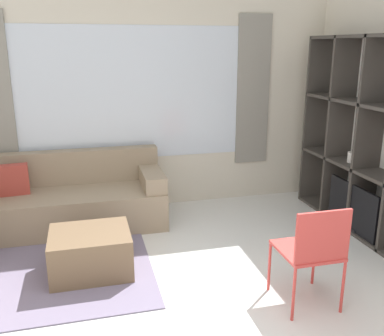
% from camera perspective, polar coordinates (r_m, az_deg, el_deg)
% --- Properties ---
extents(wall_back, '(6.29, 0.11, 2.70)m').
position_cam_1_polar(wall_back, '(5.36, -8.05, 8.79)').
color(wall_back, beige).
rests_on(wall_back, ground_plane).
extents(area_rug, '(2.34, 2.03, 0.01)m').
position_cam_1_polar(area_rug, '(4.45, -21.45, -11.99)').
color(area_rug, slate).
rests_on(area_rug, ground_plane).
extents(shelving_unit, '(0.36, 2.20, 2.13)m').
position_cam_1_polar(shelving_unit, '(4.99, 22.82, 3.33)').
color(shelving_unit, silver).
rests_on(shelving_unit, ground_plane).
extents(couch_main, '(2.10, 0.85, 0.82)m').
position_cam_1_polar(couch_main, '(5.12, -15.94, -4.17)').
color(couch_main, gray).
rests_on(couch_main, ground_plane).
extents(ottoman, '(0.72, 0.61, 0.40)m').
position_cam_1_polar(ottoman, '(4.07, -13.35, -10.90)').
color(ottoman, brown).
rests_on(ottoman, ground_plane).
extents(folding_chair, '(0.44, 0.46, 0.86)m').
position_cam_1_polar(folding_chair, '(3.47, 15.82, -10.18)').
color(folding_chair, '#CC3D38').
rests_on(folding_chair, ground_plane).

